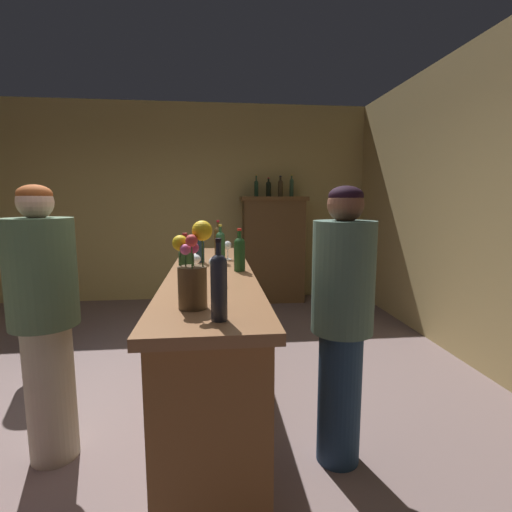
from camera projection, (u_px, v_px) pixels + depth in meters
The scene contains 22 objects.
floor at pixel (130, 422), 2.63m from camera, with size 8.82×8.82×0.00m, color #745F5D.
wall_back at pixel (174, 203), 5.82m from camera, with size 6.02×0.12×2.96m, color tan.
bar_counter at pixel (212, 343), 2.67m from camera, with size 0.56×2.55×1.04m.
display_cabinet at pixel (273, 247), 5.75m from camera, with size 0.98×0.47×1.58m.
wine_bottle_pinot at pixel (186, 268), 1.94m from camera, with size 0.07×0.07×0.31m.
wine_bottle_malbec at pixel (219, 284), 1.51m from camera, with size 0.07×0.07×0.33m.
wine_bottle_riesling at pixel (218, 240), 3.26m from camera, with size 0.07×0.07×0.31m.
wine_bottle_syrah at pixel (220, 246), 2.94m from camera, with size 0.07×0.07×0.30m.
wine_bottle_chardonnay at pixel (200, 244), 2.95m from camera, with size 0.07×0.07×0.31m.
wine_bottle_merlot at pixel (240, 252), 2.58m from camera, with size 0.08×0.08×0.29m.
wine_glass_front at pixel (216, 263), 2.16m from camera, with size 0.08×0.08×0.16m.
wine_glass_mid at pixel (228, 246), 3.10m from camera, with size 0.06×0.06×0.15m.
wine_glass_rear at pixel (195, 260), 2.47m from camera, with size 0.08×0.08×0.13m.
flower_arrangement at pixel (193, 272), 1.68m from camera, with size 0.18×0.14×0.39m.
cheese_plate at pixel (190, 255), 3.32m from camera, with size 0.17×0.17×0.01m, color white.
display_bottle_left at pixel (256, 187), 5.60m from camera, with size 0.06×0.06×0.32m.
display_bottle_midleft at pixel (269, 188), 5.62m from camera, with size 0.07×0.07×0.28m.
display_bottle_center at pixel (280, 187), 5.64m from camera, with size 0.07×0.07×0.30m.
display_bottle_midright at pixel (292, 187), 5.65m from camera, with size 0.06×0.06×0.32m.
patron_near_entrance at pixel (44, 315), 2.16m from camera, with size 0.37×0.37×1.61m.
patron_in_grey at pixel (43, 277), 3.49m from camera, with size 0.38×0.38×1.53m.
bartender at pixel (342, 316), 2.14m from camera, with size 0.35×0.35×1.60m.
Camera 1 is at (0.60, -2.52, 1.52)m, focal length 26.70 mm.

